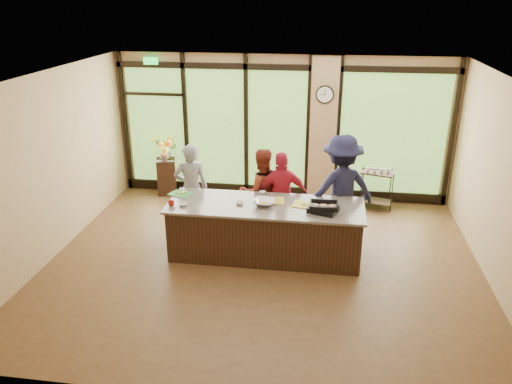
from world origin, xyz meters
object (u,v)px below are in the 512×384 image
(flower_stand, at_px, (167,176))
(bar_cart, at_px, (377,184))
(island_base, at_px, (265,231))
(cook_left, at_px, (191,188))
(cook_right, at_px, (341,189))
(roasting_pan, at_px, (323,210))

(flower_stand, distance_m, bar_cart, 4.48)
(island_base, height_order, cook_left, cook_left)
(flower_stand, bearing_deg, island_base, -60.39)
(bar_cart, bearing_deg, cook_right, -101.77)
(flower_stand, bearing_deg, roasting_pan, -53.06)
(cook_left, bearing_deg, bar_cart, -174.46)
(cook_left, relative_size, bar_cart, 1.90)
(cook_right, xyz_separation_m, roasting_pan, (-0.28, -0.91, -0.01))
(roasting_pan, bearing_deg, cook_left, 179.47)
(cook_left, xyz_separation_m, bar_cart, (3.44, 1.49, -0.31))
(island_base, bearing_deg, cook_right, 31.66)
(cook_right, bearing_deg, bar_cart, -140.89)
(island_base, bearing_deg, cook_left, 152.41)
(cook_left, bearing_deg, flower_stand, -76.48)
(cook_left, distance_m, cook_right, 2.67)
(cook_right, bearing_deg, roasting_pan, 48.95)
(roasting_pan, relative_size, flower_stand, 0.56)
(cook_right, relative_size, bar_cart, 2.21)
(cook_left, relative_size, flower_stand, 2.11)
(island_base, relative_size, cook_right, 1.61)
(cook_left, height_order, flower_stand, cook_left)
(cook_left, height_order, bar_cart, cook_left)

